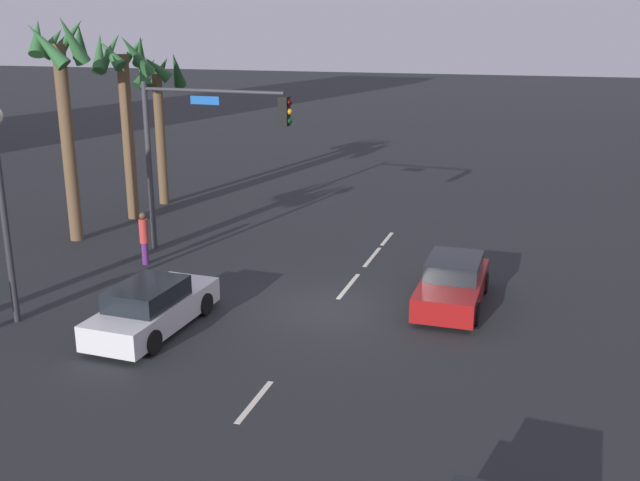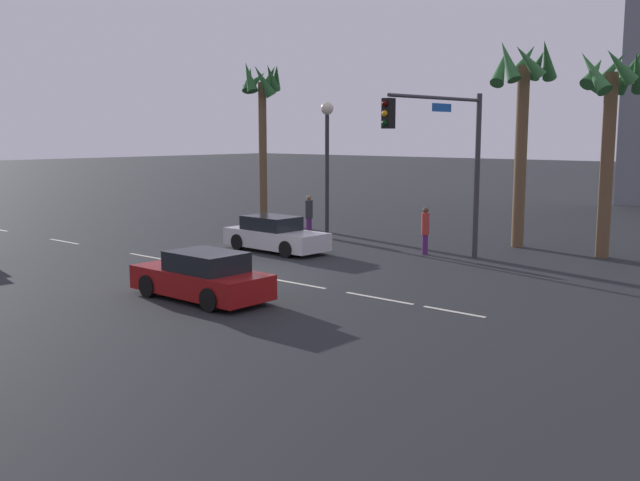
{
  "view_description": "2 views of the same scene",
  "coord_description": "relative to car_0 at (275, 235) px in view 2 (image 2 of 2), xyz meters",
  "views": [
    {
      "loc": [
        -19.0,
        -5.7,
        7.94
      ],
      "look_at": [
        1.96,
        0.94,
        1.45
      ],
      "focal_mm": 40.84,
      "sensor_mm": 36.0,
      "label": 1
    },
    {
      "loc": [
        17.02,
        -16.34,
        4.61
      ],
      "look_at": [
        1.78,
        1.41,
        1.18
      ],
      "focal_mm": 40.76,
      "sensor_mm": 36.0,
      "label": 2
    }
  ],
  "objects": [
    {
      "name": "lane_stripe_1",
      "position": [
        -8.7,
        -4.14,
        -0.63
      ],
      "size": [
        2.29,
        0.14,
        0.01
      ],
      "primitive_type": "cube",
      "color": "silver",
      "rests_on": "ground_plane"
    },
    {
      "name": "car_0",
      "position": [
        0.0,
        0.0,
        0.0
      ],
      "size": [
        4.52,
        1.92,
        1.38
      ],
      "color": "silver",
      "rests_on": "ground_plane"
    },
    {
      "name": "pedestrian_0",
      "position": [
        -2.12,
        4.43,
        0.33
      ],
      "size": [
        0.38,
        0.38,
        1.83
      ],
      "color": "#59266B",
      "rests_on": "ground_plane"
    },
    {
      "name": "palm_tree_3",
      "position": [
        -7.3,
        6.63,
        5.71
      ],
      "size": [
        2.42,
        2.46,
        8.36
      ],
      "color": "brown",
      "rests_on": "ground_plane"
    },
    {
      "name": "lane_stripe_2",
      "position": [
        -2.84,
        -4.14,
        -0.63
      ],
      "size": [
        1.96,
        0.14,
        0.01
      ],
      "primitive_type": "cube",
      "color": "silver",
      "rests_on": "ground_plane"
    },
    {
      "name": "lane_stripe_4",
      "position": [
        8.12,
        -4.14,
        -0.63
      ],
      "size": [
        2.33,
        0.14,
        0.01
      ],
      "primitive_type": "cube",
      "color": "silver",
      "rests_on": "ground_plane"
    },
    {
      "name": "car_2",
      "position": [
        4.41,
        -7.47,
        -0.0
      ],
      "size": [
        4.32,
        1.86,
        1.38
      ],
      "color": "maroon",
      "rests_on": "ground_plane"
    },
    {
      "name": "streetlamp",
      "position": [
        -0.63,
        3.95,
        3.58
      ],
      "size": [
        0.56,
        0.56,
        6.0
      ],
      "color": "#2D2D33",
      "rests_on": "ground_plane"
    },
    {
      "name": "ground_plane",
      "position": [
        2.93,
        -4.14,
        -0.64
      ],
      "size": [
        220.0,
        220.0,
        0.0
      ],
      "primitive_type": "plane",
      "color": "#232628"
    },
    {
      "name": "palm_tree_0",
      "position": [
        10.45,
        7.02,
        5.08
      ],
      "size": [
        2.48,
        2.81,
        7.8
      ],
      "color": "brown",
      "rests_on": "ground_plane"
    },
    {
      "name": "lane_stripe_5",
      "position": [
        10.55,
        -4.14,
        -0.63
      ],
      "size": [
        1.84,
        0.14,
        0.01
      ],
      "primitive_type": "cube",
      "color": "silver",
      "rests_on": "ground_plane"
    },
    {
      "name": "traffic_signal",
      "position": [
        6.65,
        1.91,
        3.54
      ],
      "size": [
        0.56,
        5.7,
        6.09
      ],
      "color": "#38383D",
      "rests_on": "ground_plane"
    },
    {
      "name": "palm_tree_1",
      "position": [
        6.84,
        7.23,
        5.39
      ],
      "size": [
        2.62,
        2.44,
        8.37
      ],
      "color": "brown",
      "rests_on": "ground_plane"
    },
    {
      "name": "pedestrian_1",
      "position": [
        4.98,
        3.18,
        0.36
      ],
      "size": [
        0.42,
        0.42,
        1.84
      ],
      "color": "#59266B",
      "rests_on": "ground_plane"
    },
    {
      "name": "lane_stripe_3",
      "position": [
        4.94,
        -4.14,
        -0.63
      ],
      "size": [
        2.41,
        0.14,
        0.01
      ],
      "primitive_type": "cube",
      "color": "silver",
      "rests_on": "ground_plane"
    }
  ]
}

